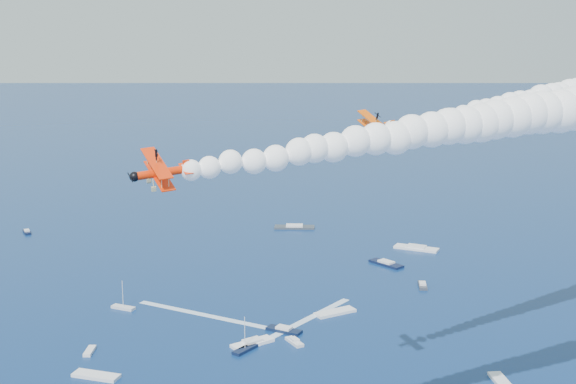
{
  "coord_description": "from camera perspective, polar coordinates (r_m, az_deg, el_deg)",
  "views": [
    {
      "loc": [
        1.84,
        -76.84,
        69.9
      ],
      "look_at": [
        -0.02,
        22.35,
        48.7
      ],
      "focal_mm": 47.94,
      "sensor_mm": 36.0,
      "label": 1
    }
  ],
  "objects": [
    {
      "name": "boat_wakes",
      "position": [
        197.51,
        11.41,
        -8.91
      ],
      "size": [
        185.73,
        40.96,
        0.04
      ],
      "color": "white",
      "rests_on": "ground"
    },
    {
      "name": "biplane_trail",
      "position": [
        83.6,
        -9.38,
        1.42
      ],
      "size": [
        9.52,
        10.59,
        6.98
      ],
      "primitive_type": null,
      "rotation": [
        -0.3,
        0.07,
        3.58
      ],
      "color": "#F72C05"
    },
    {
      "name": "spectator_boats",
      "position": [
        192.46,
        1.23,
        -9.13
      ],
      "size": [
        243.81,
        171.44,
        0.7
      ],
      "color": "black",
      "rests_on": "ground"
    },
    {
      "name": "biplane_lead",
      "position": [
        119.12,
        6.59,
        4.65
      ],
      "size": [
        10.59,
        11.32,
        7.83
      ],
      "primitive_type": null,
      "rotation": [
        -0.41,
        0.07,
        3.72
      ],
      "color": "#F25305"
    },
    {
      "name": "smoke_trail_lead",
      "position": [
        143.52,
        17.87,
        6.51
      ],
      "size": [
        74.47,
        68.81,
        12.35
      ],
      "primitive_type": null,
      "rotation": [
        0.0,
        0.0,
        3.72
      ],
      "color": "white"
    },
    {
      "name": "smoke_trail_trail",
      "position": [
        98.2,
        11.06,
        4.55
      ],
      "size": [
        74.11,
        59.2,
        12.35
      ],
      "primitive_type": null,
      "rotation": [
        0.0,
        0.0,
        3.58
      ],
      "color": "white"
    }
  ]
}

